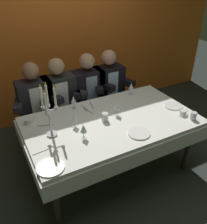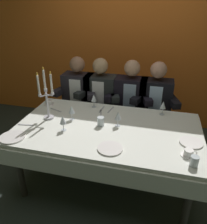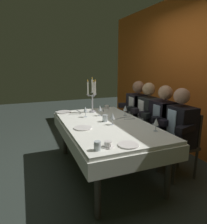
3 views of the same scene
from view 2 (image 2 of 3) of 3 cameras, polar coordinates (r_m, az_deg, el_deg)
ground_plane at (r=2.81m, az=0.86°, el=-16.90°), size 12.00×12.00×0.00m
back_wall at (r=3.72m, az=7.28°, el=17.34°), size 6.00×0.12×2.70m
dining_table at (r=2.43m, az=0.96°, el=-6.21°), size 1.94×1.14×0.74m
candelabra at (r=2.50m, az=-14.14°, el=3.80°), size 0.15×0.17×0.58m
dinner_plate_0 at (r=2.27m, az=21.16°, el=-7.14°), size 0.21×0.21×0.01m
dinner_plate_1 at (r=2.04m, az=1.66°, el=-9.10°), size 0.23×0.23×0.01m
dinner_plate_2 at (r=2.36m, az=-21.88°, el=-5.84°), size 0.24×0.24×0.01m
wine_glass_0 at (r=2.34m, az=3.66°, el=-1.00°), size 0.07×0.07×0.16m
wine_glass_1 at (r=2.65m, az=14.73°, el=1.64°), size 0.07×0.07×0.16m
wine_glass_2 at (r=2.76m, az=-2.44°, el=3.46°), size 0.07×0.07×0.16m
wine_glass_3 at (r=2.48m, az=-8.03°, el=0.49°), size 0.07×0.07×0.16m
wine_glass_4 at (r=2.29m, az=-10.18°, el=-2.06°), size 0.07×0.07×0.16m
water_tumbler_0 at (r=2.37m, az=-0.73°, el=-2.37°), size 0.07×0.07×0.10m
water_tumbler_1 at (r=1.97m, az=21.85°, el=-11.38°), size 0.07×0.07×0.09m
coffee_cup_0 at (r=2.92m, az=-13.52°, el=2.24°), size 0.13×0.12×0.06m
coffee_cup_1 at (r=2.08m, az=20.58°, el=-9.65°), size 0.13×0.12×0.06m
fork_0 at (r=2.65m, az=-0.67°, el=-0.22°), size 0.06×0.17×0.01m
fork_1 at (r=2.77m, az=-11.85°, el=0.48°), size 0.17×0.08×0.01m
fork_2 at (r=2.54m, az=-18.95°, el=-3.04°), size 0.17×0.04×0.01m
fork_3 at (r=2.73m, az=-0.47°, el=0.66°), size 0.03×0.17×0.01m
fork_4 at (r=2.72m, az=1.83°, el=0.57°), size 0.05×0.17×0.01m
seated_diner_0 at (r=3.30m, az=-6.21°, el=5.11°), size 0.63×0.48×1.24m
seated_diner_1 at (r=3.21m, az=-0.72°, el=4.62°), size 0.63×0.48×1.24m
seated_diner_2 at (r=3.13m, az=6.83°, el=3.87°), size 0.63×0.48×1.24m
seated_diner_3 at (r=3.11m, az=12.90°, el=3.21°), size 0.63×0.48×1.24m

